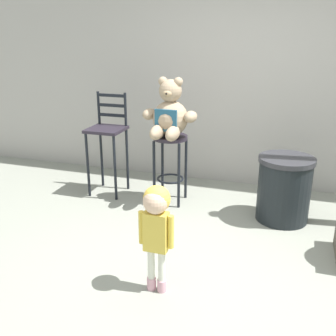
# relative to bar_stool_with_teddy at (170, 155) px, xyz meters

# --- Properties ---
(ground_plane) EXTENTS (24.00, 24.00, 0.00)m
(ground_plane) POSITION_rel_bar_stool_with_teddy_xyz_m (0.69, -1.23, -0.56)
(ground_plane) COLOR gray
(building_wall) EXTENTS (7.74, 0.30, 3.97)m
(building_wall) POSITION_rel_bar_stool_with_teddy_xyz_m (0.69, 0.98, 1.42)
(building_wall) COLOR #A29E99
(building_wall) RESTS_ON ground_plane
(bar_stool_with_teddy) EXTENTS (0.39, 0.39, 0.79)m
(bar_stool_with_teddy) POSITION_rel_bar_stool_with_teddy_xyz_m (0.00, 0.00, 0.00)
(bar_stool_with_teddy) COLOR #251F2A
(bar_stool_with_teddy) RESTS_ON ground_plane
(teddy_bear) EXTENTS (0.61, 0.55, 0.65)m
(teddy_bear) POSITION_rel_bar_stool_with_teddy_xyz_m (0.00, -0.03, 0.47)
(teddy_bear) COLOR tan
(teddy_bear) RESTS_ON bar_stool_with_teddy
(child_walking) EXTENTS (0.27, 0.22, 0.86)m
(child_walking) POSITION_rel_bar_stool_with_teddy_xyz_m (0.42, -1.65, 0.06)
(child_walking) COLOR #D39AAA
(child_walking) RESTS_ON ground_plane
(trash_bin) EXTENTS (0.57, 0.57, 0.69)m
(trash_bin) POSITION_rel_bar_stool_with_teddy_xyz_m (1.28, -0.09, -0.22)
(trash_bin) COLOR black
(trash_bin) RESTS_ON ground_plane
(bar_chair_empty) EXTENTS (0.42, 0.42, 1.22)m
(bar_chair_empty) POSITION_rel_bar_stool_with_teddy_xyz_m (-0.80, 0.04, 0.16)
(bar_chair_empty) COLOR #251F2A
(bar_chair_empty) RESTS_ON ground_plane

